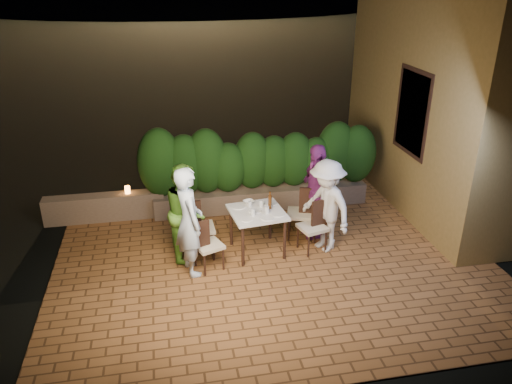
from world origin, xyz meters
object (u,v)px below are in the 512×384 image
object	(u,v)px
beer_bottle	(270,200)
diner_purple	(316,191)
bowl	(249,202)
dining_table	(257,232)
chair_right_back	(300,212)
diner_white	(326,206)
chair_left_front	(209,244)
chair_left_back	(201,227)
diner_blue	(189,221)
parapet_lamp	(127,190)
diner_green	(186,211)
chair_right_front	(312,226)

from	to	relation	value
beer_bottle	diner_purple	xyz separation A→B (m)	(0.89, 0.33, -0.05)
beer_bottle	bowl	distance (m)	0.43
dining_table	bowl	world-z (taller)	bowl
dining_table	chair_right_back	world-z (taller)	chair_right_back
bowl	diner_white	bearing A→B (deg)	-19.82
chair_right_back	bowl	bearing A→B (deg)	20.47
beer_bottle	diner_white	size ratio (longest dim) A/B	0.19
bowl	chair_left_front	distance (m)	1.08
chair_right_back	diner_white	size ratio (longest dim) A/B	0.59
diner_purple	chair_left_back	bearing A→B (deg)	-88.57
diner_blue	diner_white	size ratio (longest dim) A/B	1.10
dining_table	diner_purple	bearing A→B (deg)	19.25
parapet_lamp	diner_white	bearing A→B (deg)	-29.04
dining_table	chair_left_front	world-z (taller)	chair_left_front
diner_green	diner_white	bearing A→B (deg)	-91.88
chair_right_back	diner_green	xyz separation A→B (m)	(-1.98, -0.25, 0.33)
diner_blue	chair_left_front	bearing A→B (deg)	-98.15
chair_left_front	chair_left_back	bearing A→B (deg)	76.88
dining_table	diner_green	world-z (taller)	diner_green
dining_table	parapet_lamp	xyz separation A→B (m)	(-2.14, 1.71, 0.20)
dining_table	chair_left_front	xyz separation A→B (m)	(-0.84, -0.35, 0.05)
diner_blue	beer_bottle	bearing A→B (deg)	-85.66
diner_purple	parapet_lamp	xyz separation A→B (m)	(-3.25, 1.32, -0.28)
beer_bottle	parapet_lamp	bearing A→B (deg)	145.01
bowl	chair_left_front	size ratio (longest dim) A/B	0.21
diner_blue	diner_green	size ratio (longest dim) A/B	1.09
dining_table	chair_left_front	distance (m)	0.91
beer_bottle	chair_left_back	bearing A→B (deg)	174.59
chair_right_back	diner_green	distance (m)	2.02
diner_blue	diner_green	bearing A→B (deg)	-11.11
chair_right_front	diner_purple	xyz separation A→B (m)	(0.20, 0.51, 0.40)
diner_white	diner_purple	world-z (taller)	diner_purple
dining_table	diner_blue	xyz separation A→B (m)	(-1.12, -0.38, 0.50)
beer_bottle	chair_left_front	bearing A→B (deg)	-158.94
beer_bottle	diner_blue	bearing A→B (deg)	-162.02
diner_green	chair_left_back	bearing A→B (deg)	-74.80
diner_blue	diner_white	bearing A→B (deg)	-96.77
bowl	diner_purple	size ratio (longest dim) A/B	0.11
chair_right_front	parapet_lamp	xyz separation A→B (m)	(-3.05, 1.83, 0.12)
bowl	chair_right_back	size ratio (longest dim) A/B	0.19
diner_purple	beer_bottle	bearing A→B (deg)	-74.37
chair_left_front	chair_right_back	bearing A→B (deg)	2.07
chair_right_front	diner_purple	bearing A→B (deg)	-127.32
beer_bottle	diner_purple	world-z (taller)	diner_purple
chair_left_front	diner_blue	size ratio (longest dim) A/B	0.49
chair_left_back	diner_green	distance (m)	0.40
diner_green	diner_purple	world-z (taller)	diner_purple
chair_right_back	parapet_lamp	xyz separation A→B (m)	(-2.97, 1.34, 0.10)
beer_bottle	diner_green	size ratio (longest dim) A/B	0.19
chair_right_front	diner_white	size ratio (longest dim) A/B	0.56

